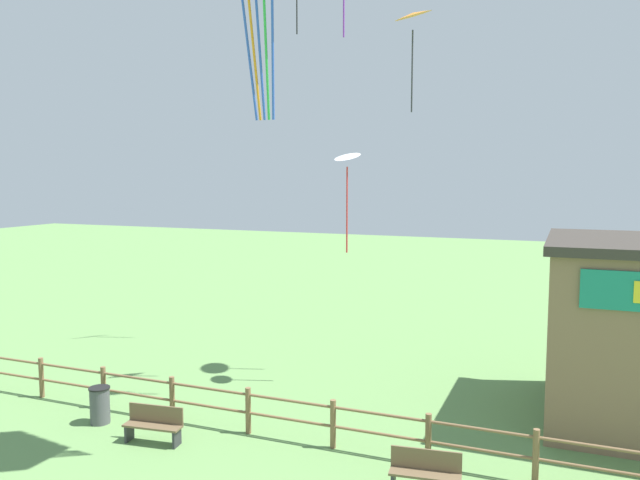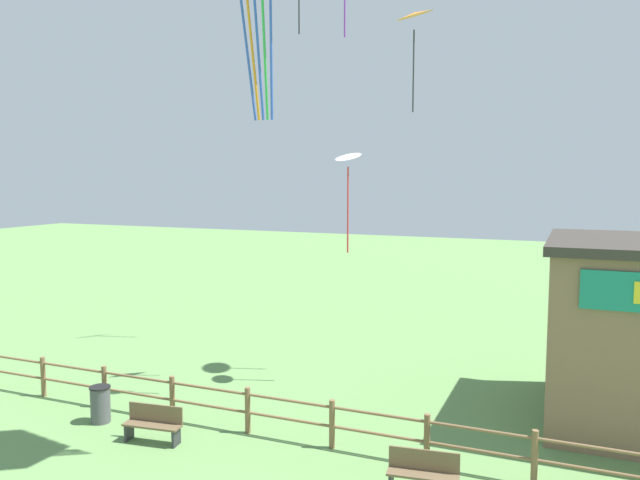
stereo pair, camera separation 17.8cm
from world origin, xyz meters
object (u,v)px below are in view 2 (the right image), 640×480
object	(u,v)px
park_bench_by_building	(423,472)
park_bench_near_fence	(154,423)
kite_orange_delta	(414,17)
kite_white_delta	(348,163)
trash_bin	(100,404)

from	to	relation	value
park_bench_by_building	park_bench_near_fence	bearing A→B (deg)	-179.64
kite_orange_delta	kite_white_delta	bearing A→B (deg)	-132.03
kite_orange_delta	park_bench_by_building	bearing A→B (deg)	-73.38
park_bench_by_building	kite_white_delta	bearing A→B (deg)	122.95
kite_white_delta	kite_orange_delta	distance (m)	5.13
park_bench_near_fence	kite_white_delta	world-z (taller)	kite_white_delta
park_bench_by_building	trash_bin	xyz separation A→B (m)	(-8.74, 0.41, 0.02)
park_bench_near_fence	park_bench_by_building	bearing A→B (deg)	0.36
park_bench_by_building	trash_bin	world-z (taller)	trash_bin
park_bench_by_building	kite_white_delta	world-z (taller)	kite_white_delta
park_bench_by_building	kite_orange_delta	distance (m)	13.55
park_bench_near_fence	kite_white_delta	xyz separation A→B (m)	(2.86, 5.94, 6.39)
park_bench_by_building	kite_orange_delta	xyz separation A→B (m)	(-2.28, 7.62, 10.97)
kite_white_delta	park_bench_by_building	bearing A→B (deg)	-57.05
trash_bin	kite_orange_delta	bearing A→B (deg)	48.09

